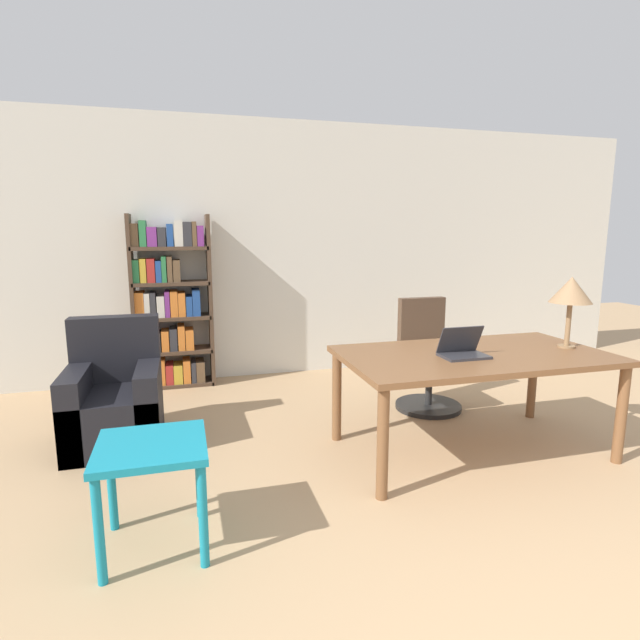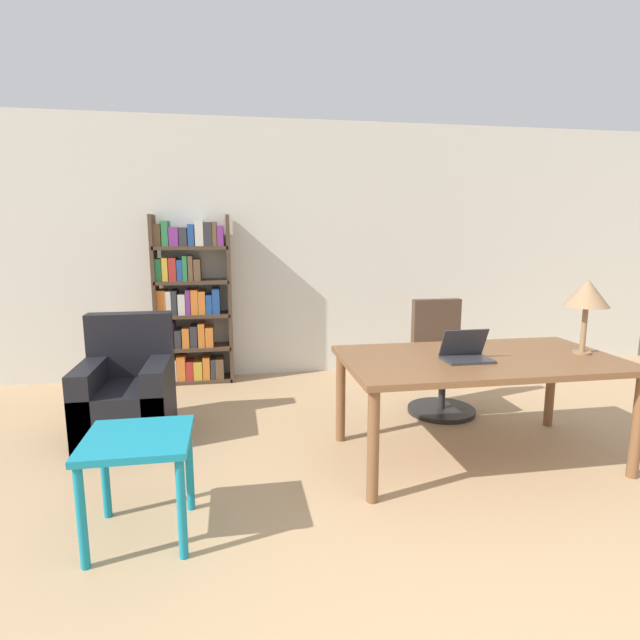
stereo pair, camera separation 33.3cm
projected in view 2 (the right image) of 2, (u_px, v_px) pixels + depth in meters
name	position (u px, v px, depth m)	size (l,w,h in m)	color
wall_back	(328.00, 250.00, 5.45)	(8.00, 0.06, 2.70)	silver
desk	(479.00, 368.00, 3.38)	(1.85, 1.00, 0.72)	brown
laptop	(466.00, 353.00, 3.27)	(0.31, 0.21, 0.21)	#2D2D33
table_lamp	(587.00, 295.00, 3.39)	(0.29, 0.29, 0.52)	olive
office_chair	(440.00, 366.00, 4.34)	(0.58, 0.58, 0.97)	black
side_table_blue	(138.00, 454.00, 2.51)	(0.52, 0.51, 0.55)	teal
armchair	(128.00, 397.00, 3.85)	(0.65, 0.73, 0.91)	black
bookshelf	(190.00, 304.00, 5.11)	(0.77, 0.28, 1.72)	#4C3828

